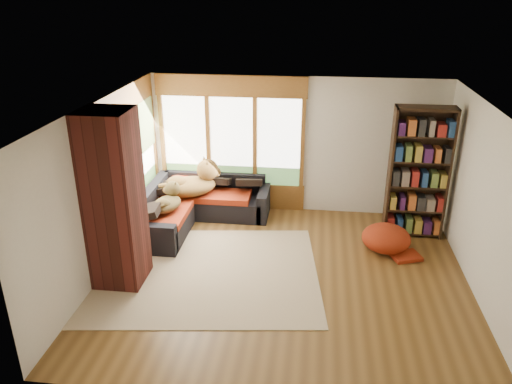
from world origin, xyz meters
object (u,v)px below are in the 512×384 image
(brick_chimney, at_px, (114,200))
(dog_brindle, at_px, (168,196))
(sectional_sofa, at_px, (185,206))
(pouf, at_px, (386,237))
(dog_tan, at_px, (193,177))
(bookshelf, at_px, (418,174))
(area_rug, at_px, (199,272))

(brick_chimney, xyz_separation_m, dog_brindle, (0.29, 1.52, -0.57))
(sectional_sofa, bearing_deg, dog_brindle, -106.79)
(sectional_sofa, bearing_deg, pouf, -11.02)
(sectional_sofa, height_order, dog_tan, dog_tan)
(sectional_sofa, height_order, dog_brindle, dog_brindle)
(brick_chimney, bearing_deg, pouf, 19.16)
(brick_chimney, xyz_separation_m, bookshelf, (4.54, 2.03, -0.15))
(brick_chimney, bearing_deg, bookshelf, 24.10)
(brick_chimney, height_order, area_rug, brick_chimney)
(dog_brindle, bearing_deg, pouf, -81.00)
(area_rug, height_order, bookshelf, bookshelf)
(sectional_sofa, xyz_separation_m, dog_brindle, (-0.15, -0.53, 0.43))
(sectional_sofa, distance_m, pouf, 3.64)
(sectional_sofa, relative_size, dog_brindle, 2.87)
(brick_chimney, distance_m, dog_tan, 2.33)
(area_rug, distance_m, bookshelf, 4.02)
(area_rug, xyz_separation_m, dog_tan, (-0.51, 1.89, 0.82))
(pouf, bearing_deg, area_rug, -159.61)
(bookshelf, bearing_deg, area_rug, -153.44)
(sectional_sofa, xyz_separation_m, pouf, (3.58, -0.65, -0.07))
(dog_tan, bearing_deg, brick_chimney, -132.53)
(bookshelf, xyz_separation_m, dog_brindle, (-4.25, -0.51, -0.42))
(area_rug, relative_size, dog_brindle, 4.74)
(area_rug, height_order, dog_brindle, dog_brindle)
(sectional_sofa, height_order, pouf, sectional_sofa)
(sectional_sofa, height_order, area_rug, sectional_sofa)
(area_rug, relative_size, dog_tan, 3.09)
(sectional_sofa, xyz_separation_m, bookshelf, (4.09, -0.02, 0.85))
(dog_tan, bearing_deg, pouf, -40.81)
(bookshelf, bearing_deg, dog_tan, 177.51)
(pouf, relative_size, dog_brindle, 1.05)
(sectional_sofa, bearing_deg, area_rug, -70.26)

